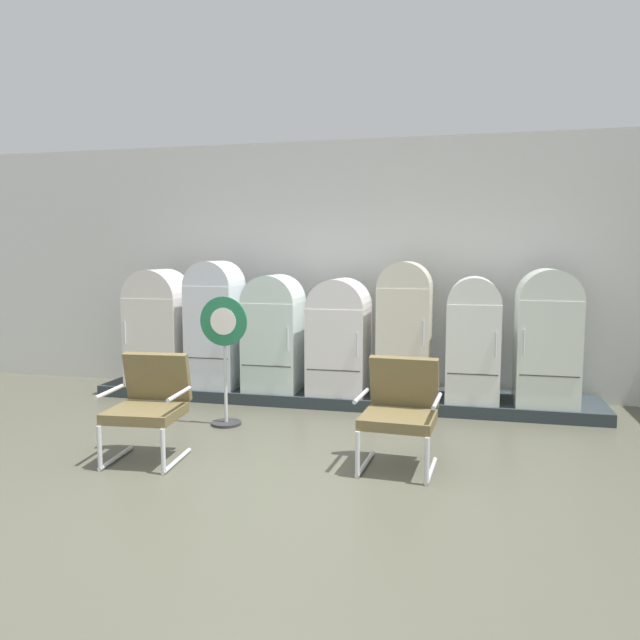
{
  "coord_description": "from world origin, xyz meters",
  "views": [
    {
      "loc": [
        1.5,
        -4.27,
        1.84
      ],
      "look_at": [
        -0.18,
        2.75,
        1.04
      ],
      "focal_mm": 34.44,
      "sensor_mm": 36.0,
      "label": 1
    }
  ],
  "objects_px": {
    "refrigerator_0": "(158,324)",
    "refrigerator_3": "(339,333)",
    "refrigerator_2": "(274,330)",
    "sign_stand": "(225,359)",
    "refrigerator_4": "(405,325)",
    "refrigerator_5": "(473,335)",
    "armchair_right": "(400,408)",
    "refrigerator_6": "(547,333)",
    "armchair_left": "(149,402)",
    "refrigerator_1": "(215,320)"
  },
  "relations": [
    {
      "from": "refrigerator_4",
      "to": "armchair_right",
      "type": "distance_m",
      "value": 2.09
    },
    {
      "from": "refrigerator_3",
      "to": "armchair_right",
      "type": "xyz_separation_m",
      "value": [
        0.96,
        -2.05,
        -0.35
      ]
    },
    {
      "from": "refrigerator_0",
      "to": "armchair_right",
      "type": "xyz_separation_m",
      "value": [
        3.33,
        -2.0,
        -0.4
      ]
    },
    {
      "from": "refrigerator_2",
      "to": "refrigerator_6",
      "type": "bearing_deg",
      "value": 0.38
    },
    {
      "from": "refrigerator_3",
      "to": "armchair_right",
      "type": "height_order",
      "value": "refrigerator_3"
    },
    {
      "from": "refrigerator_2",
      "to": "sign_stand",
      "type": "height_order",
      "value": "refrigerator_2"
    },
    {
      "from": "refrigerator_2",
      "to": "refrigerator_3",
      "type": "xyz_separation_m",
      "value": [
        0.82,
        0.04,
        -0.02
      ]
    },
    {
      "from": "armchair_left",
      "to": "refrigerator_2",
      "type": "bearing_deg",
      "value": 79.73
    },
    {
      "from": "refrigerator_3",
      "to": "refrigerator_5",
      "type": "height_order",
      "value": "refrigerator_5"
    },
    {
      "from": "refrigerator_3",
      "to": "armchair_right",
      "type": "distance_m",
      "value": 2.29
    },
    {
      "from": "refrigerator_3",
      "to": "armchair_left",
      "type": "xyz_separation_m",
      "value": [
        -1.24,
        -2.36,
        -0.35
      ]
    },
    {
      "from": "refrigerator_5",
      "to": "armchair_left",
      "type": "height_order",
      "value": "refrigerator_5"
    },
    {
      "from": "armchair_left",
      "to": "sign_stand",
      "type": "xyz_separation_m",
      "value": [
        0.25,
        1.14,
        0.2
      ]
    },
    {
      "from": "refrigerator_2",
      "to": "refrigerator_4",
      "type": "bearing_deg",
      "value": 0.49
    },
    {
      "from": "armchair_left",
      "to": "sign_stand",
      "type": "height_order",
      "value": "sign_stand"
    },
    {
      "from": "refrigerator_5",
      "to": "sign_stand",
      "type": "distance_m",
      "value": 2.83
    },
    {
      "from": "refrigerator_3",
      "to": "refrigerator_6",
      "type": "height_order",
      "value": "refrigerator_6"
    },
    {
      "from": "refrigerator_1",
      "to": "armchair_right",
      "type": "relative_size",
      "value": 1.71
    },
    {
      "from": "refrigerator_2",
      "to": "refrigerator_3",
      "type": "height_order",
      "value": "refrigerator_2"
    },
    {
      "from": "refrigerator_1",
      "to": "armchair_left",
      "type": "height_order",
      "value": "refrigerator_1"
    },
    {
      "from": "refrigerator_0",
      "to": "refrigerator_1",
      "type": "xyz_separation_m",
      "value": [
        0.79,
        0.0,
        0.07
      ]
    },
    {
      "from": "refrigerator_5",
      "to": "refrigerator_6",
      "type": "distance_m",
      "value": 0.8
    },
    {
      "from": "refrigerator_4",
      "to": "refrigerator_1",
      "type": "bearing_deg",
      "value": -179.37
    },
    {
      "from": "refrigerator_4",
      "to": "refrigerator_5",
      "type": "xyz_separation_m",
      "value": [
        0.78,
        -0.0,
        -0.09
      ]
    },
    {
      "from": "refrigerator_0",
      "to": "refrigerator_6",
      "type": "relative_size",
      "value": 0.98
    },
    {
      "from": "refrigerator_1",
      "to": "armchair_right",
      "type": "height_order",
      "value": "refrigerator_1"
    },
    {
      "from": "refrigerator_3",
      "to": "refrigerator_5",
      "type": "xyz_separation_m",
      "value": [
        1.57,
        -0.03,
        0.03
      ]
    },
    {
      "from": "armchair_left",
      "to": "refrigerator_4",
      "type": "bearing_deg",
      "value": 49.03
    },
    {
      "from": "refrigerator_3",
      "to": "refrigerator_1",
      "type": "bearing_deg",
      "value": -178.1
    },
    {
      "from": "refrigerator_4",
      "to": "sign_stand",
      "type": "xyz_separation_m",
      "value": [
        -1.78,
        -1.2,
        -0.28
      ]
    },
    {
      "from": "refrigerator_6",
      "to": "armchair_left",
      "type": "relative_size",
      "value": 1.63
    },
    {
      "from": "refrigerator_2",
      "to": "refrigerator_4",
      "type": "distance_m",
      "value": 1.61
    },
    {
      "from": "refrigerator_0",
      "to": "refrigerator_2",
      "type": "height_order",
      "value": "refrigerator_0"
    },
    {
      "from": "refrigerator_0",
      "to": "armchair_right",
      "type": "distance_m",
      "value": 3.91
    },
    {
      "from": "refrigerator_3",
      "to": "refrigerator_4",
      "type": "bearing_deg",
      "value": -1.91
    },
    {
      "from": "refrigerator_1",
      "to": "sign_stand",
      "type": "xyz_separation_m",
      "value": [
        0.6,
        -1.17,
        -0.27
      ]
    },
    {
      "from": "armchair_right",
      "to": "sign_stand",
      "type": "height_order",
      "value": "sign_stand"
    },
    {
      "from": "refrigerator_3",
      "to": "refrigerator_6",
      "type": "relative_size",
      "value": 0.91
    },
    {
      "from": "refrigerator_2",
      "to": "armchair_right",
      "type": "relative_size",
      "value": 1.53
    },
    {
      "from": "refrigerator_5",
      "to": "refrigerator_6",
      "type": "xyz_separation_m",
      "value": [
        0.8,
        0.01,
        0.05
      ]
    },
    {
      "from": "refrigerator_4",
      "to": "refrigerator_0",
      "type": "bearing_deg",
      "value": -179.45
    },
    {
      "from": "refrigerator_1",
      "to": "refrigerator_5",
      "type": "height_order",
      "value": "refrigerator_1"
    },
    {
      "from": "refrigerator_3",
      "to": "armchair_left",
      "type": "relative_size",
      "value": 1.49
    },
    {
      "from": "armchair_left",
      "to": "refrigerator_3",
      "type": "bearing_deg",
      "value": 62.33
    },
    {
      "from": "refrigerator_0",
      "to": "refrigerator_5",
      "type": "bearing_deg",
      "value": 0.41
    },
    {
      "from": "refrigerator_0",
      "to": "refrigerator_3",
      "type": "height_order",
      "value": "refrigerator_0"
    },
    {
      "from": "refrigerator_0",
      "to": "refrigerator_3",
      "type": "xyz_separation_m",
      "value": [
        2.37,
        0.06,
        -0.05
      ]
    },
    {
      "from": "refrigerator_5",
      "to": "refrigerator_4",
      "type": "bearing_deg",
      "value": 179.84
    },
    {
      "from": "refrigerator_6",
      "to": "armchair_left",
      "type": "distance_m",
      "value": 4.33
    },
    {
      "from": "refrigerator_1",
      "to": "refrigerator_5",
      "type": "distance_m",
      "value": 3.16
    }
  ]
}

